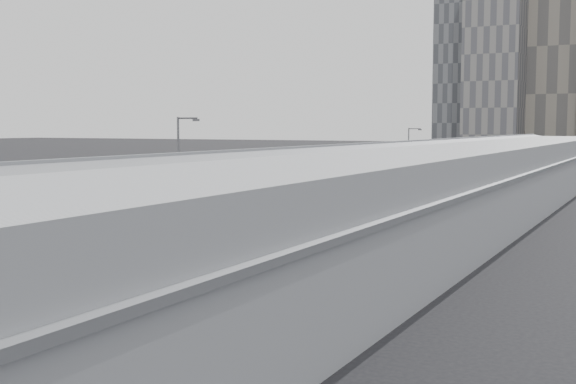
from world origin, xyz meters
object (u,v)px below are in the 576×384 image
Objects in this scene: bus_3 at (279,214)px; bus_8 at (484,169)px; bus_2 at (150,246)px; bus_5 at (402,188)px; bus_6 at (431,179)px; street_lamp_far at (410,151)px; bus_7 at (460,173)px; suv at (470,169)px; street_lamp_near at (181,167)px; shipping_container at (424,172)px; bus_9 at (502,165)px; bus_4 at (347,199)px.

bus_8 is at bearing 94.63° from bus_3.
bus_2 is at bearing -93.01° from bus_8.
bus_5 is at bearing -92.65° from bus_8.
street_lamp_far reaches higher than bus_6.
bus_7 is 2.31× the size of suv.
street_lamp_near is at bearing -96.58° from bus_7.
street_lamp_near is 57.01m from street_lamp_far.
shipping_container is (-7.54, 6.81, -0.33)m from bus_7.
bus_2 is 98.48m from bus_9.
street_lamp_near is (-6.35, -45.88, 3.60)m from bus_6.
shipping_container is (-8.43, -19.15, -0.44)m from bus_9.
bus_8 is (0.75, 12.46, 0.01)m from bus_7.
bus_9 is at bearing 87.66° from bus_7.
bus_8 is 2.34× the size of suv.
bus_2 is 1.55× the size of street_lamp_far.
street_lamp_far is at bearing 102.59° from bus_3.
bus_4 is 42.01m from bus_7.
bus_9 reaches higher than bus_6.
bus_3 is at bearing -105.52° from shipping_container.
street_lamp_near is at bearing 120.40° from bus_2.
street_lamp_near is at bearing -111.69° from shipping_container.
street_lamp_far reaches higher than bus_8.
shipping_container is (-8.28, -5.66, -0.34)m from bus_8.
bus_9 reaches higher than shipping_container.
street_lamp_near is at bearing -98.70° from bus_8.
street_lamp_far is (-6.66, 11.12, 3.11)m from bus_6.
street_lamp_near is at bearing -98.07° from bus_6.
bus_6 reaches higher than bus_5.
bus_4 is 0.94× the size of bus_6.
bus_2 is at bearing -83.88° from street_lamp_far.
street_lamp_near reaches higher than shipping_container.
bus_5 is at bearing -85.83° from bus_6.
bus_9 is 2.47× the size of suv.
bus_3 reaches higher than suv.
shipping_container is 19.82m from suv.
bus_9 is at bearing 86.41° from bus_8.
bus_9 is at bearing -3.33° from suv.
bus_4 is at bearing -89.81° from bus_6.
bus_5 is (0.29, 43.93, 0.05)m from bus_2.
bus_3 is 1.03× the size of bus_4.
bus_5 is at bearing -88.41° from bus_7.
bus_2 is at bearing -106.66° from shipping_container.
bus_6 is at bearing 89.39° from bus_5.
bus_8 is 15.13m from suv.
bus_5 is 1.00× the size of bus_8.
bus_7 is at bearing 86.96° from bus_5.
bus_4 is 1.00× the size of bus_7.
bus_4 is 2.30× the size of suv.
bus_6 is 21.89m from shipping_container.
bus_6 is 1.06× the size of bus_7.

